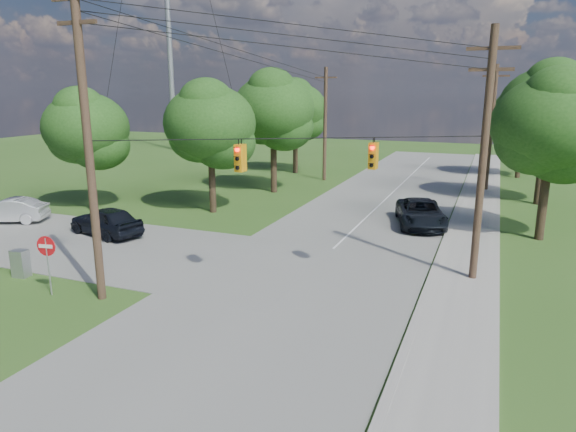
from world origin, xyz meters
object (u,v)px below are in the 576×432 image
at_px(pole_north_w, 325,123).
at_px(car_cross_silver, 8,210).
at_px(pole_sw, 88,140).
at_px(pole_north_e, 491,127).
at_px(car_main_north, 421,213).
at_px(control_cabinet, 20,264).
at_px(car_cross_dark, 106,221).
at_px(do_not_enter_sign, 47,253).
at_px(pole_ne, 484,154).

height_order(pole_north_w, car_cross_silver, pole_north_w).
height_order(pole_sw, pole_north_e, pole_sw).
distance_m(car_main_north, control_cabinet, 21.60).
xyz_separation_m(pole_north_w, car_cross_dark, (-5.66, -22.31, -4.27)).
distance_m(pole_north_w, car_cross_silver, 26.29).
distance_m(pole_sw, car_cross_silver, 16.47).
distance_m(pole_north_w, car_cross_dark, 23.41).
distance_m(pole_north_e, car_cross_dark, 29.98).
bearing_deg(pole_north_e, pole_north_w, 180.00).
xyz_separation_m(pole_sw, do_not_enter_sign, (-2.12, -0.49, -4.44)).
bearing_deg(pole_north_w, car_cross_silver, -120.85).
distance_m(pole_north_e, car_main_north, 14.60).
distance_m(pole_north_e, control_cabinet, 34.68).
bearing_deg(control_cabinet, car_cross_dark, 93.81).
bearing_deg(car_main_north, car_cross_dark, -166.55).
relative_size(car_cross_dark, control_cabinet, 3.97).
relative_size(pole_sw, pole_ne, 1.14).
distance_m(pole_north_w, do_not_enter_sign, 30.33).
bearing_deg(pole_ne, pole_north_e, 90.00).
distance_m(car_cross_dark, car_cross_silver, 7.64).
bearing_deg(do_not_enter_sign, pole_north_e, 52.96).
bearing_deg(car_cross_silver, car_main_north, 85.86).
height_order(pole_ne, do_not_enter_sign, pole_ne).
bearing_deg(pole_sw, pole_north_e, 65.48).
height_order(pole_sw, pole_ne, pole_sw).
bearing_deg(pole_north_e, car_cross_silver, -140.70).
distance_m(pole_north_w, car_main_north, 17.66).
xyz_separation_m(pole_north_e, control_cabinet, (-18.48, -29.00, -4.52)).
relative_size(car_cross_dark, do_not_enter_sign, 1.97).
distance_m(pole_north_e, car_cross_silver, 35.41).
bearing_deg(control_cabinet, do_not_enter_sign, -26.32).
height_order(car_cross_dark, do_not_enter_sign, do_not_enter_sign).
bearing_deg(pole_ne, pole_north_w, 122.29).
bearing_deg(pole_north_e, do_not_enter_sign, -117.44).
relative_size(pole_north_e, control_cabinet, 8.19).
relative_size(car_cross_dark, car_cross_silver, 1.07).
relative_size(car_cross_silver, do_not_enter_sign, 1.85).
distance_m(pole_north_e, do_not_enter_sign, 34.07).
xyz_separation_m(pole_north_w, do_not_enter_sign, (-1.72, -30.09, -3.34)).
bearing_deg(car_cross_silver, car_cross_dark, 65.31).
distance_m(pole_sw, pole_ne, 15.51).
bearing_deg(control_cabinet, pole_ne, 15.38).
relative_size(pole_north_e, pole_north_w, 1.00).
height_order(car_cross_dark, car_main_north, car_cross_dark).
bearing_deg(do_not_enter_sign, pole_sw, 3.48).
height_order(car_cross_dark, control_cabinet, car_cross_dark).
height_order(pole_sw, pole_north_w, pole_sw).
relative_size(pole_sw, car_cross_dark, 2.47).
xyz_separation_m(car_cross_dark, car_cross_silver, (-7.64, 0.05, -0.08)).
bearing_deg(pole_north_w, control_cabinet, -98.97).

